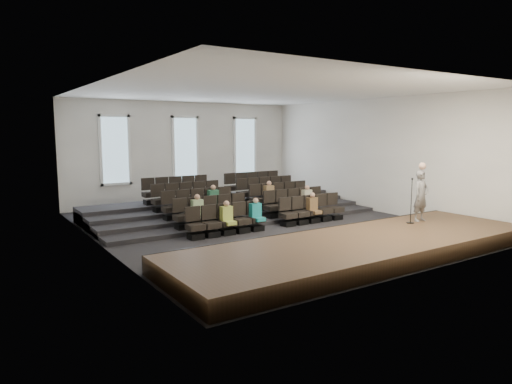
% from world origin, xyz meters
% --- Properties ---
extents(ground, '(14.00, 14.00, 0.00)m').
position_xyz_m(ground, '(0.00, 0.00, 0.00)').
color(ground, black).
rests_on(ground, ground).
extents(ceiling, '(12.00, 14.00, 0.02)m').
position_xyz_m(ceiling, '(0.00, 0.00, 5.01)').
color(ceiling, white).
rests_on(ceiling, ground).
extents(wall_back, '(12.00, 0.04, 5.00)m').
position_xyz_m(wall_back, '(0.00, 7.02, 2.50)').
color(wall_back, white).
rests_on(wall_back, ground).
extents(wall_front, '(12.00, 0.04, 5.00)m').
position_xyz_m(wall_front, '(0.00, -7.02, 2.50)').
color(wall_front, white).
rests_on(wall_front, ground).
extents(wall_left, '(0.04, 14.00, 5.00)m').
position_xyz_m(wall_left, '(-6.02, 0.00, 2.50)').
color(wall_left, white).
rests_on(wall_left, ground).
extents(wall_right, '(0.04, 14.00, 5.00)m').
position_xyz_m(wall_right, '(6.02, 0.00, 2.50)').
color(wall_right, white).
rests_on(wall_right, ground).
extents(stage, '(11.80, 3.60, 0.50)m').
position_xyz_m(stage, '(0.00, -5.10, 0.25)').
color(stage, '#462F1E').
rests_on(stage, ground).
extents(stage_lip, '(11.80, 0.06, 0.52)m').
position_xyz_m(stage_lip, '(0.00, -3.33, 0.25)').
color(stage_lip, black).
rests_on(stage_lip, ground).
extents(risers, '(11.80, 4.80, 0.60)m').
position_xyz_m(risers, '(0.00, 3.17, 0.20)').
color(risers, black).
rests_on(risers, ground).
extents(seating_rows, '(6.80, 4.70, 1.67)m').
position_xyz_m(seating_rows, '(-0.00, 1.54, 0.68)').
color(seating_rows, black).
rests_on(seating_rows, ground).
extents(windows, '(8.44, 0.10, 3.24)m').
position_xyz_m(windows, '(0.00, 6.95, 2.70)').
color(windows, white).
rests_on(windows, wall_back).
extents(audience, '(5.45, 2.64, 1.10)m').
position_xyz_m(audience, '(-0.10, 0.30, 0.81)').
color(audience, '#A9B94A').
rests_on(audience, seating_rows).
extents(speaker, '(0.64, 0.43, 1.74)m').
position_xyz_m(speaker, '(3.58, -4.30, 1.37)').
color(speaker, slate).
rests_on(speaker, stage).
extents(mic_stand, '(0.26, 0.26, 1.53)m').
position_xyz_m(mic_stand, '(3.00, -4.36, 0.95)').
color(mic_stand, black).
rests_on(mic_stand, stage).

